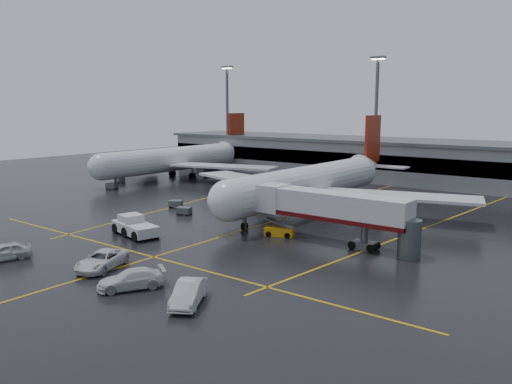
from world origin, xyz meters
The scene contains 22 objects.
ground centered at (0.00, 0.00, 0.00)m, with size 220.00×220.00×0.00m, color black.
apron_line_centre centered at (0.00, 0.00, 0.01)m, with size 0.25×90.00×0.02m, color gold.
apron_line_stop centered at (0.00, -22.00, 0.01)m, with size 60.00×0.25×0.02m, color gold.
apron_line_left centered at (-20.00, 10.00, 0.01)m, with size 0.25×70.00×0.02m, color gold.
apron_line_right centered at (18.00, 10.00, 0.01)m, with size 0.25×70.00×0.02m, color gold.
terminal centered at (0.00, 47.93, 4.32)m, with size 122.00×19.00×8.60m.
light_mast_left centered at (-45.00, 42.00, 14.47)m, with size 3.00×1.20×25.45m.
light_mast_mid centered at (-5.00, 42.00, 14.47)m, with size 3.00×1.20×25.45m.
main_airliner centered at (0.00, 9.70, 4.21)m, with size 48.80×45.60×14.10m.
second_airliner centered at (-42.00, 21.70, 4.21)m, with size 48.80×45.60×14.10m.
jet_bridge centered at (11.87, -6.00, 3.93)m, with size 19.90×3.40×6.05m.
pushback_tractor centered at (-8.85, -17.28, 1.01)m, with size 7.56×4.39×2.54m.
belt_loader centered at (5.28, -6.84, 0.54)m, with size 3.78×2.59×2.21m.
service_van_a centered at (-0.97, -27.58, 0.86)m, with size 2.85×6.17×1.72m, color silver.
service_van_b centered at (5.56, -29.32, 0.83)m, with size 2.32×5.72×1.66m, color silver.
service_van_c centered at (11.92, -28.79, 0.90)m, with size 1.91×5.49×1.81m, color silver.
service_van_d centered at (-11.15, -31.94, 0.87)m, with size 2.06×5.13×1.75m, color silver.
baggage_cart_a centered at (-12.70, -5.15, 0.63)m, with size 2.29×1.82×1.12m.
baggage_cart_b centered at (-17.61, -2.15, 0.63)m, with size 2.38×2.14×1.12m.
baggage_cart_c centered at (-11.80, 5.01, 0.63)m, with size 2.19×1.62×1.12m.
baggage_cart_d centered at (-45.82, 9.25, 0.63)m, with size 2.36×2.01×1.12m.
baggage_cart_e centered at (-40.69, 3.15, 0.63)m, with size 2.33×1.92×1.12m.
Camera 1 is at (39.35, -55.68, 15.32)m, focal length 35.59 mm.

